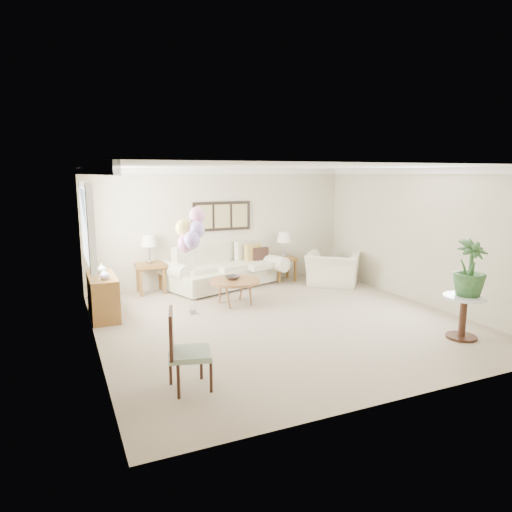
{
  "coord_description": "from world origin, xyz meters",
  "views": [
    {
      "loc": [
        -3.43,
        -6.68,
        2.5
      ],
      "look_at": [
        -0.21,
        0.6,
        1.05
      ],
      "focal_mm": 32.0,
      "sensor_mm": 36.0,
      "label": 1
    }
  ],
  "objects_px": {
    "sofa": "(223,270)",
    "balloon_cluster": "(191,232)",
    "armchair": "(333,269)",
    "accent_chair": "(184,348)",
    "coffee_table": "(235,282)"
  },
  "relations": [
    {
      "from": "sofa",
      "to": "balloon_cluster",
      "type": "relative_size",
      "value": 1.5
    },
    {
      "from": "armchair",
      "to": "balloon_cluster",
      "type": "height_order",
      "value": "balloon_cluster"
    },
    {
      "from": "armchair",
      "to": "accent_chair",
      "type": "xyz_separation_m",
      "value": [
        -4.41,
        -3.62,
        0.14
      ]
    },
    {
      "from": "accent_chair",
      "to": "balloon_cluster",
      "type": "relative_size",
      "value": 0.51
    },
    {
      "from": "sofa",
      "to": "balloon_cluster",
      "type": "bearing_deg",
      "value": -125.32
    },
    {
      "from": "armchair",
      "to": "balloon_cluster",
      "type": "xyz_separation_m",
      "value": [
        -3.5,
        -0.83,
        1.13
      ]
    },
    {
      "from": "sofa",
      "to": "balloon_cluster",
      "type": "height_order",
      "value": "balloon_cluster"
    },
    {
      "from": "sofa",
      "to": "accent_chair",
      "type": "bearing_deg",
      "value": -115.13
    },
    {
      "from": "armchair",
      "to": "accent_chair",
      "type": "bearing_deg",
      "value": 81.01
    },
    {
      "from": "armchair",
      "to": "balloon_cluster",
      "type": "relative_size",
      "value": 0.58
    },
    {
      "from": "accent_chair",
      "to": "balloon_cluster",
      "type": "xyz_separation_m",
      "value": [
        0.9,
        2.79,
        0.98
      ]
    },
    {
      "from": "accent_chair",
      "to": "balloon_cluster",
      "type": "bearing_deg",
      "value": 72.02
    },
    {
      "from": "balloon_cluster",
      "to": "armchair",
      "type": "bearing_deg",
      "value": 13.37
    },
    {
      "from": "accent_chair",
      "to": "coffee_table",
      "type": "bearing_deg",
      "value": 59.22
    },
    {
      "from": "coffee_table",
      "to": "balloon_cluster",
      "type": "bearing_deg",
      "value": -163.36
    }
  ]
}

